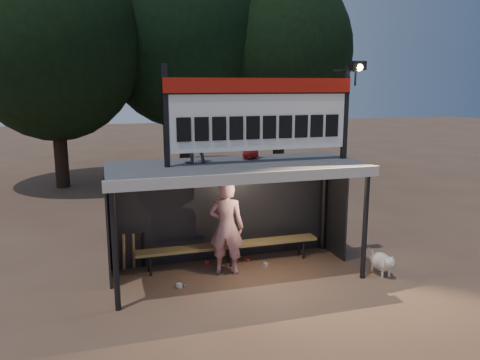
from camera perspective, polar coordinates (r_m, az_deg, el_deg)
The scene contains 13 objects.
ground at distance 9.84m, azimuth -0.46°, elevation -11.43°, with size 80.00×80.00×0.00m, color brown.
player at distance 9.61m, azimuth -1.66°, elevation -5.77°, with size 0.72×0.47×1.96m, color silver.
child_a at distance 9.22m, azimuth -5.88°, elevation 5.55°, with size 0.55×0.43×1.13m, color slate.
child_b at distance 9.70m, azimuth 1.27°, elevation 5.34°, with size 0.46×0.30×0.94m, color maroon.
dugout_shelter at distance 9.51m, azimuth -0.89°, elevation -0.57°, with size 5.10×2.08×2.32m.
scoreboard_assembly at distance 9.24m, azimuth 2.88°, elevation 8.32°, with size 4.10×0.27×1.99m.
bench at distance 10.18m, azimuth -1.33°, elevation -8.02°, with size 4.00×0.35×0.48m.
tree_left at distance 18.84m, azimuth -21.94°, elevation 15.82°, with size 6.46×6.46×9.27m.
tree_mid at distance 20.64m, azimuth -7.05°, elevation 17.91°, with size 7.22×7.22×10.36m.
tree_right at distance 20.67m, azimuth 4.91°, elevation 15.22°, with size 6.08×6.08×8.72m.
dog at distance 10.15m, azimuth 16.96°, elevation -9.52°, with size 0.36×0.81×0.49m.
bats at distance 10.13m, azimuth -12.85°, elevation -8.43°, with size 0.48×0.32×0.84m.
litter at distance 9.94m, azimuth -2.69°, elevation -10.96°, with size 2.06×1.16×0.08m.
Camera 1 is at (-2.52, -8.71, 3.84)m, focal length 35.00 mm.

